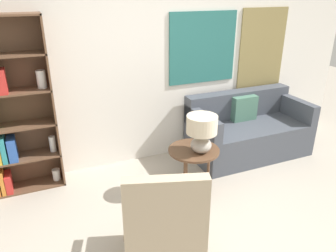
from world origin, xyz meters
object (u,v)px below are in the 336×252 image
at_px(armchair, 165,220).
at_px(couch, 247,131).
at_px(table_lamp, 202,131).
at_px(side_table, 194,153).

xyz_separation_m(armchair, couch, (1.87, 1.52, -0.20)).
distance_m(armchair, table_lamp, 1.22).
bearing_deg(couch, side_table, -153.95).
relative_size(armchair, table_lamp, 2.33).
bearing_deg(side_table, couch, 26.05).
bearing_deg(armchair, side_table, 52.35).
relative_size(side_table, table_lamp, 1.36).
relative_size(armchair, couch, 0.61).
relative_size(couch, table_lamp, 3.84).
bearing_deg(table_lamp, side_table, 116.11).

